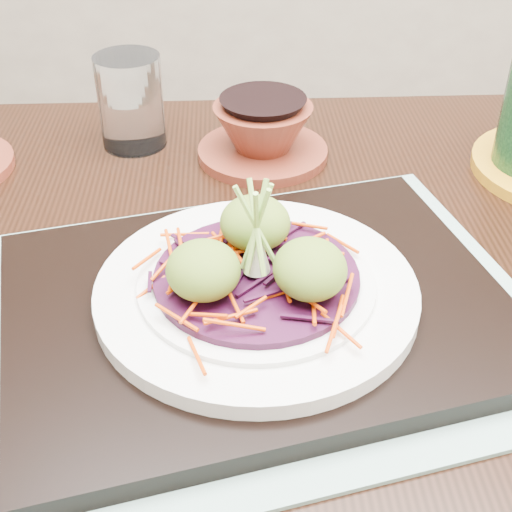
{
  "coord_description": "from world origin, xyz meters",
  "views": [
    {
      "loc": [
        -0.09,
        -0.6,
        1.17
      ],
      "look_at": [
        -0.08,
        -0.11,
        0.82
      ],
      "focal_mm": 50.0,
      "sensor_mm": 36.0,
      "label": 1
    }
  ],
  "objects_px": {
    "dining_table": "(263,357)",
    "serving_tray": "(256,306)",
    "white_plate": "(256,289)",
    "water_glass": "(131,102)",
    "terracotta_bowl_set": "(263,134)"
  },
  "relations": [
    {
      "from": "white_plate",
      "to": "terracotta_bowl_set",
      "type": "xyz_separation_m",
      "value": [
        0.01,
        0.3,
        -0.0
      ]
    },
    {
      "from": "white_plate",
      "to": "water_glass",
      "type": "bearing_deg",
      "value": 113.35
    },
    {
      "from": "dining_table",
      "to": "white_plate",
      "type": "height_order",
      "value": "white_plate"
    },
    {
      "from": "serving_tray",
      "to": "terracotta_bowl_set",
      "type": "xyz_separation_m",
      "value": [
        0.01,
        0.3,
        0.02
      ]
    },
    {
      "from": "white_plate",
      "to": "serving_tray",
      "type": "bearing_deg",
      "value": 0.0
    },
    {
      "from": "dining_table",
      "to": "white_plate",
      "type": "bearing_deg",
      "value": -99.0
    },
    {
      "from": "water_glass",
      "to": "dining_table",
      "type": "bearing_deg",
      "value": -61.33
    },
    {
      "from": "dining_table",
      "to": "serving_tray",
      "type": "xyz_separation_m",
      "value": [
        -0.01,
        -0.06,
        0.11
      ]
    },
    {
      "from": "white_plate",
      "to": "water_glass",
      "type": "relative_size",
      "value": 2.43
    },
    {
      "from": "serving_tray",
      "to": "white_plate",
      "type": "xyz_separation_m",
      "value": [
        0.0,
        0.0,
        0.02
      ]
    },
    {
      "from": "white_plate",
      "to": "terracotta_bowl_set",
      "type": "relative_size",
      "value": 1.5
    },
    {
      "from": "serving_tray",
      "to": "dining_table",
      "type": "bearing_deg",
      "value": 67.75
    },
    {
      "from": "white_plate",
      "to": "terracotta_bowl_set",
      "type": "distance_m",
      "value": 0.3
    },
    {
      "from": "serving_tray",
      "to": "terracotta_bowl_set",
      "type": "bearing_deg",
      "value": 72.54
    },
    {
      "from": "dining_table",
      "to": "terracotta_bowl_set",
      "type": "xyz_separation_m",
      "value": [
        0.01,
        0.24,
        0.13
      ]
    }
  ]
}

